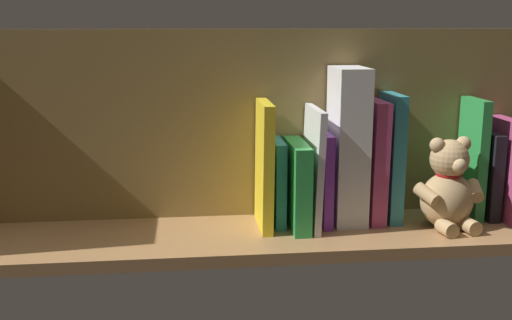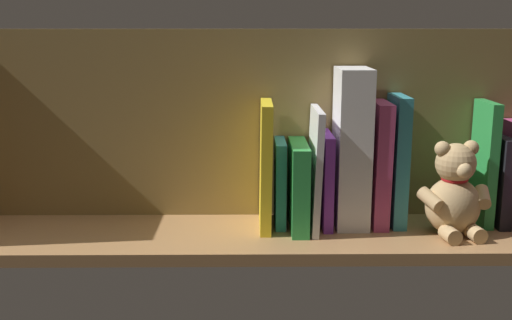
# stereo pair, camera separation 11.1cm
# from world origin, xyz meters

# --- Properties ---
(ground_plane) EXTENTS (1.16, 0.25, 0.02)m
(ground_plane) POSITION_xyz_m (0.00, 0.00, -0.01)
(ground_plane) COLOR #A87A4C
(shelf_back_panel) EXTENTS (1.16, 0.02, 0.36)m
(shelf_back_panel) POSITION_xyz_m (0.00, -0.10, 0.18)
(shelf_back_panel) COLOR olive
(shelf_back_panel) RESTS_ON ground_plane
(book_0) EXTENTS (0.03, 0.14, 0.19)m
(book_0) POSITION_xyz_m (-0.49, -0.02, 0.10)
(book_0) COLOR #B23F72
(book_0) RESTS_ON ground_plane
(book_1) EXTENTS (0.02, 0.11, 0.17)m
(book_1) POSITION_xyz_m (-0.46, -0.04, 0.08)
(book_1) COLOR black
(book_1) RESTS_ON ground_plane
(book_2) EXTENTS (0.02, 0.10, 0.23)m
(book_2) POSITION_xyz_m (-0.43, -0.04, 0.12)
(book_2) COLOR green
(book_2) RESTS_ON ground_plane
(teddy_bear) EXTENTS (0.14, 0.12, 0.17)m
(teddy_bear) POSITION_xyz_m (-0.36, 0.02, 0.08)
(teddy_bear) COLOR tan
(teddy_bear) RESTS_ON ground_plane
(book_3) EXTENTS (0.03, 0.10, 0.24)m
(book_3) POSITION_xyz_m (-0.26, -0.04, 0.12)
(book_3) COLOR teal
(book_3) RESTS_ON ground_plane
(book_4) EXTENTS (0.03, 0.11, 0.23)m
(book_4) POSITION_xyz_m (-0.23, -0.04, 0.12)
(book_4) COLOR #B23F72
(book_4) RESTS_ON ground_plane
(dictionary_thick_white) EXTENTS (0.06, 0.11, 0.29)m
(dictionary_thick_white) POSITION_xyz_m (-0.18, -0.03, 0.15)
(dictionary_thick_white) COLOR white
(dictionary_thick_white) RESTS_ON ground_plane
(book_5) EXTENTS (0.02, 0.11, 0.18)m
(book_5) POSITION_xyz_m (-0.13, -0.03, 0.09)
(book_5) COLOR purple
(book_5) RESTS_ON ground_plane
(book_6) EXTENTS (0.02, 0.14, 0.22)m
(book_6) POSITION_xyz_m (-0.11, -0.02, 0.11)
(book_6) COLOR silver
(book_6) RESTS_ON ground_plane
(book_7) EXTENTS (0.03, 0.15, 0.16)m
(book_7) POSITION_xyz_m (-0.08, -0.02, 0.08)
(book_7) COLOR green
(book_7) RESTS_ON ground_plane
(book_8) EXTENTS (0.02, 0.10, 0.16)m
(book_8) POSITION_xyz_m (-0.05, -0.04, 0.08)
(book_8) COLOR teal
(book_8) RESTS_ON ground_plane
(book_9) EXTENTS (0.02, 0.13, 0.23)m
(book_9) POSITION_xyz_m (-0.02, -0.02, 0.12)
(book_9) COLOR yellow
(book_9) RESTS_ON ground_plane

